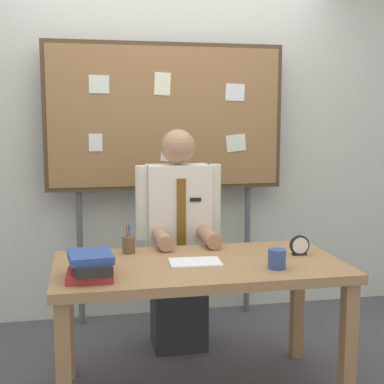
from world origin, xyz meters
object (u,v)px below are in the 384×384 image
(book_stack, at_px, (91,265))
(desk_clock, at_px, (300,246))
(person, at_px, (179,248))
(bulletin_board, at_px, (166,120))
(coffee_mug, at_px, (277,259))
(pen_holder, at_px, (129,245))
(open_notebook, at_px, (195,262))
(desk, at_px, (199,279))

(book_stack, distance_m, desk_clock, 1.16)
(person, bearing_deg, desk_clock, -45.48)
(bulletin_board, height_order, coffee_mug, bulletin_board)
(person, xyz_separation_m, desk_clock, (0.58, -0.59, 0.12))
(desk_clock, bearing_deg, bulletin_board, 118.09)
(book_stack, height_order, coffee_mug, book_stack)
(person, distance_m, pen_holder, 0.51)
(open_notebook, bearing_deg, desk, 37.80)
(desk, distance_m, book_stack, 0.61)
(book_stack, distance_m, pen_holder, 0.49)
(bulletin_board, xyz_separation_m, coffee_mug, (0.36, -1.32, -0.69))
(coffee_mug, bearing_deg, desk_clock, 46.59)
(desk, bearing_deg, desk_clock, 3.96)
(desk, bearing_deg, coffee_mug, -27.88)
(bulletin_board, distance_m, pen_holder, 1.16)
(person, height_order, coffee_mug, person)
(desk, bearing_deg, book_stack, -163.41)
(bulletin_board, xyz_separation_m, desk_clock, (0.58, -1.09, -0.69))
(desk, relative_size, bulletin_board, 0.75)
(coffee_mug, bearing_deg, person, 113.75)
(open_notebook, bearing_deg, book_stack, -164.62)
(desk, height_order, pen_holder, pen_holder)
(bulletin_board, xyz_separation_m, open_notebook, (-0.03, -1.15, -0.74))
(pen_holder, bearing_deg, desk, -37.88)
(desk, xyz_separation_m, desk_clock, (0.58, 0.04, 0.14))
(person, relative_size, pen_holder, 8.92)
(desk, xyz_separation_m, open_notebook, (-0.03, -0.02, 0.10))
(desk, relative_size, desk_clock, 13.67)
(person, relative_size, open_notebook, 5.32)
(book_stack, height_order, open_notebook, book_stack)
(desk, height_order, open_notebook, open_notebook)
(person, bearing_deg, book_stack, -125.21)
(bulletin_board, bearing_deg, desk, -90.00)
(person, height_order, desk_clock, person)
(book_stack, xyz_separation_m, pen_holder, (0.21, 0.44, -0.01))
(coffee_mug, bearing_deg, bulletin_board, 105.33)
(open_notebook, relative_size, coffee_mug, 2.73)
(desk_clock, bearing_deg, person, 134.52)
(bulletin_board, bearing_deg, coffee_mug, -74.67)
(book_stack, bearing_deg, desk_clock, 10.31)
(bulletin_board, height_order, open_notebook, bulletin_board)
(pen_holder, bearing_deg, book_stack, -115.96)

